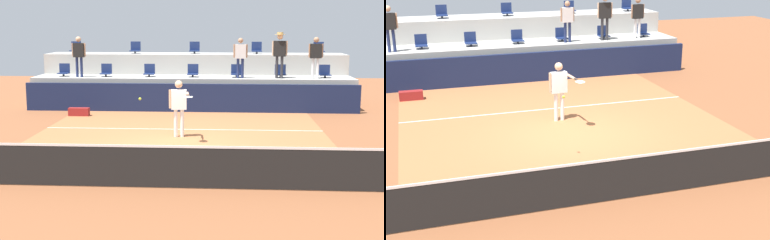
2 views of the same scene
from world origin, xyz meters
TOP-DOWN VIEW (x-y plane):
  - ground_plane at (0.00, 0.00)m, footprint 40.00×40.00m
  - court_inner_paint at (0.00, 1.00)m, footprint 9.00×10.00m
  - court_service_line at (0.00, 2.40)m, footprint 9.00×0.06m
  - tennis_net at (0.00, -4.00)m, footprint 10.48×0.08m
  - sponsor_backboard at (0.00, 6.00)m, footprint 13.00×0.16m
  - seating_tier_lower at (0.00, 7.30)m, footprint 13.00×1.80m
  - seating_tier_upper at (0.00, 9.10)m, footprint 13.00×1.80m
  - stadium_chair_lower_left at (-3.57, 7.23)m, footprint 0.44×0.40m
  - stadium_chair_lower_mid_left at (-1.77, 7.23)m, footprint 0.44×0.40m
  - stadium_chair_lower_center at (0.02, 7.23)m, footprint 0.44×0.40m
  - stadium_chair_lower_mid_right at (1.80, 7.23)m, footprint 0.44×0.40m
  - stadium_chair_lower_right at (3.57, 7.23)m, footprint 0.44×0.40m
  - stadium_chair_lower_far_right at (5.33, 7.23)m, footprint 0.44×0.40m
  - stadium_chair_upper_left at (-2.64, 9.03)m, footprint 0.44×0.40m
  - stadium_chair_upper_center at (-0.02, 9.03)m, footprint 0.44×0.40m
  - stadium_chair_upper_right at (2.69, 9.03)m, footprint 0.44×0.40m
  - stadium_chair_upper_far_right at (5.36, 9.03)m, footprint 0.44×0.40m
  - tennis_player at (-0.01, 1.19)m, footprint 0.80×1.18m
  - spectator_leaning_on_rail at (-4.58, 6.85)m, footprint 0.58×0.22m
  - spectator_in_grey at (1.93, 6.85)m, footprint 0.57×0.22m
  - spectator_with_hat at (3.48, 6.85)m, footprint 0.61×0.47m
  - spectator_in_white at (4.89, 6.85)m, footprint 0.58×0.22m
  - tennis_ball at (-0.73, -1.67)m, footprint 0.07×0.07m
  - equipment_bag at (-4.09, 4.81)m, footprint 0.76×0.28m

SIDE VIEW (x-z plane):
  - ground_plane at x=0.00m, z-range 0.00..0.00m
  - court_inner_paint at x=0.00m, z-range 0.00..0.01m
  - court_service_line at x=0.00m, z-range 0.01..0.01m
  - equipment_bag at x=-4.09m, z-range 0.00..0.30m
  - tennis_net at x=0.00m, z-range -0.04..1.03m
  - sponsor_backboard at x=0.00m, z-range 0.00..1.10m
  - seating_tier_lower at x=0.00m, z-range 0.00..1.25m
  - seating_tier_upper at x=0.00m, z-range 0.00..2.10m
  - tennis_player at x=-0.01m, z-range 0.20..1.92m
  - stadium_chair_lower_left at x=-3.57m, z-range 1.20..1.72m
  - stadium_chair_lower_mid_left at x=-1.77m, z-range 1.20..1.72m
  - stadium_chair_lower_center at x=0.02m, z-range 1.20..1.72m
  - stadium_chair_lower_mid_right at x=1.80m, z-range 1.20..1.72m
  - stadium_chair_lower_right at x=3.57m, z-range 1.20..1.72m
  - stadium_chair_lower_far_right at x=5.33m, z-range 1.20..1.72m
  - tennis_ball at x=-0.73m, z-range 1.52..1.59m
  - spectator_in_grey at x=1.93m, z-range 1.40..3.00m
  - spectator_in_white at x=4.89m, z-range 1.41..3.04m
  - spectator_leaning_on_rail at x=-4.58m, z-range 1.41..3.05m
  - stadium_chair_upper_left at x=-2.64m, z-range 2.05..2.57m
  - stadium_chair_upper_center at x=-0.02m, z-range 2.05..2.57m
  - stadium_chair_upper_right at x=2.69m, z-range 2.05..2.57m
  - stadium_chair_upper_far_right at x=5.36m, z-range 2.05..2.57m
  - spectator_with_hat at x=3.48m, z-range 1.47..3.29m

